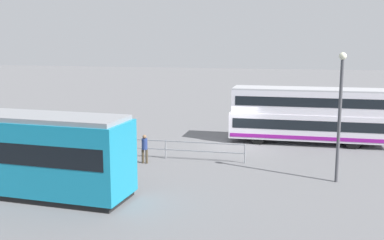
# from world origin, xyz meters

# --- Properties ---
(ground_plane) EXTENTS (160.00, 160.00, 0.00)m
(ground_plane) POSITION_xyz_m (0.00, 0.00, 0.00)
(ground_plane) COLOR slate
(double_decker_bus) EXTENTS (10.19, 2.57, 3.67)m
(double_decker_bus) POSITION_xyz_m (-4.41, -1.76, 1.88)
(double_decker_bus) COLOR silver
(double_decker_bus) RESTS_ON ground
(pedestrian_near_railing) EXTENTS (0.36, 0.33, 1.62)m
(pedestrian_near_railing) POSITION_xyz_m (4.50, 5.56, 0.93)
(pedestrian_near_railing) COLOR #4C3F2D
(pedestrian_near_railing) RESTS_ON ground
(pedestrian_railing) EXTENTS (9.26, 0.07, 1.08)m
(pedestrian_railing) POSITION_xyz_m (3.64, 4.31, 0.75)
(pedestrian_railing) COLOR gray
(pedestrian_railing) RESTS_ON ground
(info_sign) EXTENTS (1.22, 0.29, 2.43)m
(info_sign) POSITION_xyz_m (9.09, 4.05, 1.71)
(info_sign) COLOR slate
(info_sign) RESTS_ON ground
(street_lamp) EXTENTS (0.36, 0.36, 6.25)m
(street_lamp) POSITION_xyz_m (-5.69, 6.81, 3.69)
(street_lamp) COLOR #4C4C51
(street_lamp) RESTS_ON ground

